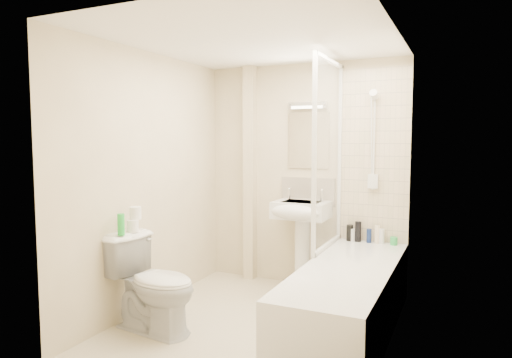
% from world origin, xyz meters
% --- Properties ---
extents(floor, '(2.50, 2.50, 0.00)m').
position_xyz_m(floor, '(0.00, 0.00, 0.00)').
color(floor, beige).
rests_on(floor, ground).
extents(wall_back, '(2.20, 0.02, 2.40)m').
position_xyz_m(wall_back, '(0.00, 1.25, 1.20)').
color(wall_back, beige).
rests_on(wall_back, ground).
extents(wall_left, '(0.02, 2.50, 2.40)m').
position_xyz_m(wall_left, '(-1.10, 0.00, 1.20)').
color(wall_left, beige).
rests_on(wall_left, ground).
extents(wall_right, '(0.02, 2.50, 2.40)m').
position_xyz_m(wall_right, '(1.10, 0.00, 1.20)').
color(wall_right, beige).
rests_on(wall_right, ground).
extents(ceiling, '(2.20, 2.50, 0.02)m').
position_xyz_m(ceiling, '(0.00, 0.00, 2.40)').
color(ceiling, white).
rests_on(ceiling, wall_back).
extents(tile_back, '(0.70, 0.01, 1.75)m').
position_xyz_m(tile_back, '(0.75, 1.24, 1.42)').
color(tile_back, beige).
rests_on(tile_back, wall_back).
extents(tile_right, '(0.01, 2.10, 1.75)m').
position_xyz_m(tile_right, '(1.09, 0.20, 1.42)').
color(tile_right, beige).
rests_on(tile_right, wall_right).
extents(pipe_boxing, '(0.12, 0.12, 2.40)m').
position_xyz_m(pipe_boxing, '(-0.62, 1.19, 1.20)').
color(pipe_boxing, beige).
rests_on(pipe_boxing, ground).
extents(splashback, '(0.60, 0.02, 0.30)m').
position_xyz_m(splashback, '(0.05, 1.24, 1.03)').
color(splashback, beige).
rests_on(splashback, wall_back).
extents(mirror, '(0.46, 0.01, 0.60)m').
position_xyz_m(mirror, '(0.05, 1.24, 1.58)').
color(mirror, white).
rests_on(mirror, wall_back).
extents(strip_light, '(0.42, 0.07, 0.07)m').
position_xyz_m(strip_light, '(0.05, 1.22, 1.95)').
color(strip_light, silver).
rests_on(strip_light, wall_back).
extents(bathtub, '(0.70, 2.10, 0.55)m').
position_xyz_m(bathtub, '(0.75, 0.20, 0.29)').
color(bathtub, white).
rests_on(bathtub, ground).
extents(shower_screen, '(0.04, 0.92, 1.80)m').
position_xyz_m(shower_screen, '(0.40, 0.80, 1.45)').
color(shower_screen, white).
rests_on(shower_screen, bathtub).
extents(shower_fixture, '(0.10, 0.16, 0.99)m').
position_xyz_m(shower_fixture, '(0.75, 1.19, 1.55)').
color(shower_fixture, white).
rests_on(shower_fixture, wall_back).
extents(pedestal_sink, '(0.56, 0.50, 1.07)m').
position_xyz_m(pedestal_sink, '(0.05, 1.01, 0.76)').
color(pedestal_sink, white).
rests_on(pedestal_sink, ground).
extents(bottle_black_a, '(0.07, 0.07, 0.17)m').
position_xyz_m(bottle_black_a, '(0.53, 1.16, 0.63)').
color(bottle_black_a, black).
rests_on(bottle_black_a, bathtub).
extents(bottle_white_a, '(0.06, 0.06, 0.13)m').
position_xyz_m(bottle_white_a, '(0.56, 1.16, 0.61)').
color(bottle_white_a, silver).
rests_on(bottle_white_a, bathtub).
extents(bottle_black_b, '(0.06, 0.06, 0.21)m').
position_xyz_m(bottle_black_b, '(0.62, 1.16, 0.65)').
color(bottle_black_b, black).
rests_on(bottle_black_b, bathtub).
extents(bottle_blue, '(0.05, 0.05, 0.14)m').
position_xyz_m(bottle_blue, '(0.73, 1.16, 0.62)').
color(bottle_blue, navy).
rests_on(bottle_blue, bathtub).
extents(bottle_cream, '(0.05, 0.05, 0.18)m').
position_xyz_m(bottle_cream, '(0.81, 1.16, 0.64)').
color(bottle_cream, beige).
rests_on(bottle_cream, bathtub).
extents(bottle_white_b, '(0.05, 0.05, 0.15)m').
position_xyz_m(bottle_white_b, '(0.86, 1.16, 0.62)').
color(bottle_white_b, white).
rests_on(bottle_white_b, bathtub).
extents(bottle_green, '(0.07, 0.07, 0.08)m').
position_xyz_m(bottle_green, '(0.97, 1.16, 0.59)').
color(bottle_green, green).
rests_on(bottle_green, bathtub).
extents(toilet, '(0.65, 0.90, 0.80)m').
position_xyz_m(toilet, '(-0.72, -0.45, 0.40)').
color(toilet, white).
rests_on(toilet, ground).
extents(toilet_roll_lower, '(0.10, 0.10, 0.10)m').
position_xyz_m(toilet_roll_lower, '(-0.97, -0.39, 0.85)').
color(toilet_roll_lower, white).
rests_on(toilet_roll_lower, toilet).
extents(toilet_roll_upper, '(0.10, 0.10, 0.11)m').
position_xyz_m(toilet_roll_upper, '(-0.97, -0.35, 0.96)').
color(toilet_roll_upper, white).
rests_on(toilet_roll_upper, toilet_roll_lower).
extents(green_bottle, '(0.06, 0.06, 0.18)m').
position_xyz_m(green_bottle, '(-0.97, -0.54, 0.89)').
color(green_bottle, green).
rests_on(green_bottle, toilet).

